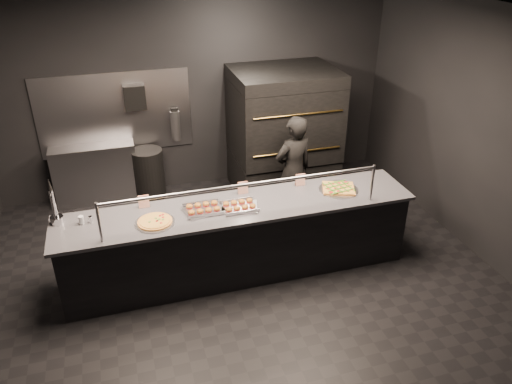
# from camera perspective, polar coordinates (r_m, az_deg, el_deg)

# --- Properties ---
(room) EXTENTS (6.04, 6.00, 3.00)m
(room) POSITION_cam_1_polar(r_m,az_deg,el_deg) (5.44, -2.49, 3.88)
(room) COLOR black
(room) RESTS_ON ground
(service_counter) EXTENTS (4.10, 0.78, 1.37)m
(service_counter) POSITION_cam_1_polar(r_m,az_deg,el_deg) (5.90, -1.94, -5.44)
(service_counter) COLOR black
(service_counter) RESTS_ON ground
(pizza_oven) EXTENTS (1.50, 1.23, 1.91)m
(pizza_oven) POSITION_cam_1_polar(r_m,az_deg,el_deg) (7.60, 3.11, 6.89)
(pizza_oven) COLOR black
(pizza_oven) RESTS_ON ground
(prep_shelf) EXTENTS (1.20, 0.35, 0.90)m
(prep_shelf) POSITION_cam_1_polar(r_m,az_deg,el_deg) (7.82, -17.85, 1.98)
(prep_shelf) COLOR #99999E
(prep_shelf) RESTS_ON ground
(towel_dispenser) EXTENTS (0.30, 0.20, 0.35)m
(towel_dispenser) POSITION_cam_1_polar(r_m,az_deg,el_deg) (7.48, -13.70, 10.51)
(towel_dispenser) COLOR black
(towel_dispenser) RESTS_ON room
(fire_extinguisher) EXTENTS (0.14, 0.14, 0.51)m
(fire_extinguisher) POSITION_cam_1_polar(r_m,az_deg,el_deg) (7.69, -9.20, 7.56)
(fire_extinguisher) COLOR #B2B2B7
(fire_extinguisher) RESTS_ON room
(beer_tap) EXTENTS (0.14, 0.20, 0.54)m
(beer_tap) POSITION_cam_1_polar(r_m,az_deg,el_deg) (5.68, -21.99, -1.99)
(beer_tap) COLOR silver
(beer_tap) RESTS_ON service_counter
(round_pizza) EXTENTS (0.43, 0.43, 0.03)m
(round_pizza) POSITION_cam_1_polar(r_m,az_deg,el_deg) (5.45, -11.47, -3.36)
(round_pizza) COLOR silver
(round_pizza) RESTS_ON service_counter
(slider_tray_a) EXTENTS (0.48, 0.40, 0.07)m
(slider_tray_a) POSITION_cam_1_polar(r_m,az_deg,el_deg) (5.59, -6.06, -1.90)
(slider_tray_a) COLOR silver
(slider_tray_a) RESTS_ON service_counter
(slider_tray_b) EXTENTS (0.46, 0.38, 0.06)m
(slider_tray_b) POSITION_cam_1_polar(r_m,az_deg,el_deg) (5.61, -1.91, -1.60)
(slider_tray_b) COLOR silver
(slider_tray_b) RESTS_ON service_counter
(square_pizza) EXTENTS (0.47, 0.47, 0.05)m
(square_pizza) POSITION_cam_1_polar(r_m,az_deg,el_deg) (6.07, 9.40, 0.38)
(square_pizza) COLOR silver
(square_pizza) RESTS_ON service_counter
(condiment_jar) EXTENTS (0.14, 0.06, 0.09)m
(condiment_jar) POSITION_cam_1_polar(r_m,az_deg,el_deg) (5.62, -19.05, -3.03)
(condiment_jar) COLOR silver
(condiment_jar) RESTS_ON service_counter
(tent_cards) EXTENTS (2.00, 0.04, 0.15)m
(tent_cards) POSITION_cam_1_polar(r_m,az_deg,el_deg) (5.86, -2.86, 0.33)
(tent_cards) COLOR white
(tent_cards) RESTS_ON service_counter
(trash_bin) EXTENTS (0.47, 0.47, 0.78)m
(trash_bin) POSITION_cam_1_polar(r_m,az_deg,el_deg) (7.75, -12.14, 2.04)
(trash_bin) COLOR black
(trash_bin) RESTS_ON ground
(worker) EXTENTS (0.64, 0.49, 1.56)m
(worker) POSITION_cam_1_polar(r_m,az_deg,el_deg) (6.81, 4.28, 2.45)
(worker) COLOR black
(worker) RESTS_ON ground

